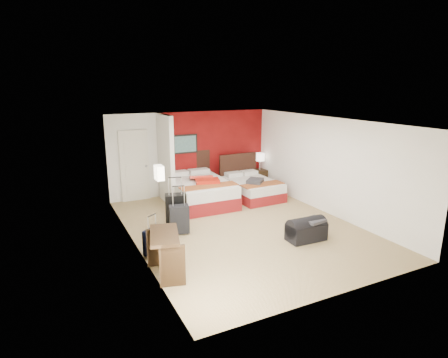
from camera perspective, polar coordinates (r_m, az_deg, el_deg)
ground at (r=8.85m, az=2.73°, el=-7.39°), size 6.50×6.50×0.00m
room_walls at (r=9.21m, az=-9.17°, el=1.50°), size 5.02×6.52×2.50m
red_accent_panel at (r=11.62m, az=-1.65°, el=4.33°), size 3.50×0.04×2.50m
partition_wall at (r=10.44m, az=-9.00°, el=2.99°), size 0.12×1.20×2.50m
entry_door at (r=10.86m, az=-13.67°, el=1.99°), size 0.82×0.06×2.05m
bed_left at (r=10.46m, az=-3.79°, el=-2.03°), size 1.59×2.24×0.66m
bed_right at (r=11.01m, az=4.45°, el=-1.55°), size 1.29×1.80×0.53m
red_suitcase_open at (r=10.30m, az=-3.10°, el=-0.04°), size 0.86×1.02×0.11m
jacket_bundle at (r=10.63m, az=4.84°, el=-0.33°), size 0.64×0.64×0.12m
nightstand at (r=12.23m, az=5.50°, el=0.14°), size 0.42×0.42×0.57m
table_lamp at (r=12.10m, az=5.56°, el=2.70°), size 0.31×0.31×0.55m
suitcase_black at (r=8.89m, az=-7.44°, el=-4.85°), size 0.56×0.44×0.74m
suitcase_charcoal at (r=8.41m, az=-6.93°, el=-6.36°), size 0.48×0.35×0.63m
suitcase_navy at (r=7.52m, az=-10.92°, el=-9.68°), size 0.42×0.39×0.50m
duffel_bag at (r=8.25m, az=12.60°, el=-7.85°), size 0.84×0.47×0.42m
jacket_draped at (r=8.22m, az=13.73°, el=-6.21°), size 0.49×0.43×0.06m
desk at (r=6.67m, az=-9.10°, el=-11.47°), size 0.71×1.05×0.80m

